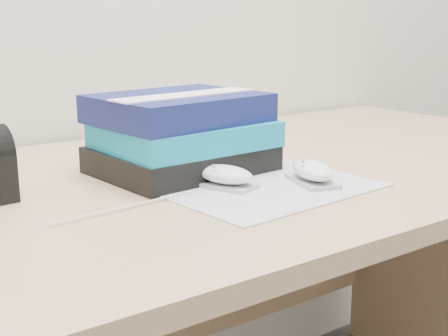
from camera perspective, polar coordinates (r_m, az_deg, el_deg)
desk at (r=1.23m, az=-1.28°, el=-10.11°), size 1.60×0.80×0.73m
mousepad at (r=0.98m, az=3.86°, el=-1.72°), size 0.34×0.27×0.00m
mouse_rear at (r=0.96m, az=0.14°, el=-0.76°), size 0.08×0.11×0.04m
mouse_front at (r=1.00m, az=8.11°, el=-0.37°), size 0.08×0.11×0.04m
usb_cable at (r=0.87m, az=-9.03°, el=-3.54°), size 0.23×0.03×0.00m
book_stack at (r=1.06m, az=-3.91°, el=3.13°), size 0.29×0.24×0.14m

